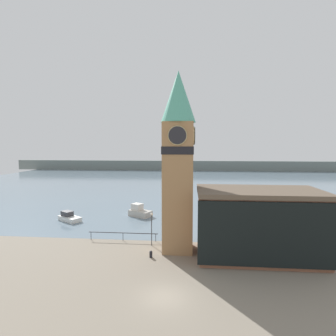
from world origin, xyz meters
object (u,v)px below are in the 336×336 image
Objects in this scene: lamp_post at (152,223)px; boat_far at (69,217)px; boat_near at (140,212)px; mooring_bollard_near at (151,254)px; clock_tower at (178,157)px; pier_building at (258,223)px.

boat_far is at bearing 148.00° from lamp_post.
lamp_post is at bearing -42.96° from boat_near.
lamp_post reaches higher than mooring_bollard_near.
boat_far is at bearing 140.35° from mooring_bollard_near.
boat_far is 21.03m from mooring_bollard_near.
clock_tower reaches higher than boat_near.
pier_building reaches higher than mooring_bollard_near.
clock_tower reaches higher than pier_building.
lamp_post is at bearing 162.62° from clock_tower.
boat_far is 6.00× the size of mooring_bollard_near.
mooring_bollard_near is at bearing -82.86° from lamp_post.
boat_near is 14.54m from lamp_post.
pier_building is at bearing 6.02° from mooring_bollard_near.
pier_building is 3.28× the size of lamp_post.
clock_tower is 5.04× the size of lamp_post.
mooring_bollard_near is at bearing -173.98° from pier_building.
boat_near is at bearing 107.38° from lamp_post.
pier_building is (9.30, -1.21, -7.54)m from clock_tower.
clock_tower is 11.73m from mooring_bollard_near.
boat_far is 18.71m from lamp_post.
clock_tower reaches higher than mooring_bollard_near.
pier_building is at bearing -13.56° from boat_near.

